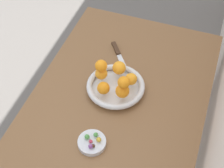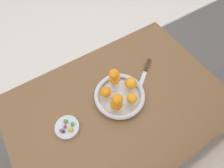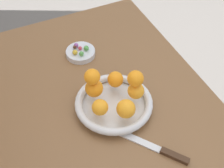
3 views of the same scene
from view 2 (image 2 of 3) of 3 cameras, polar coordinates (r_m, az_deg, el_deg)
ground_plane at (r=1.61m, az=1.34°, el=-17.13°), size 6.00×6.00×0.00m
dining_table at (r=0.98m, az=2.12°, el=-8.56°), size 1.10×0.76×0.74m
fruit_bowl at (r=0.90m, az=2.48°, el=-3.83°), size 0.26×0.26×0.04m
candy_dish at (r=0.87m, az=-14.38°, el=-13.54°), size 0.11×0.11×0.02m
orange_0 at (r=0.88m, az=6.15°, el=0.21°), size 0.06×0.06×0.06m
orange_1 at (r=0.89m, az=0.79°, el=1.51°), size 0.06×0.06×0.06m
orange_2 at (r=0.86m, az=-2.11°, el=-2.68°), size 0.05×0.05×0.05m
orange_3 at (r=0.82m, az=1.42°, el=-6.57°), size 0.06×0.06×0.06m
orange_4 at (r=0.85m, az=6.50°, el=-4.71°), size 0.05×0.05×0.05m
orange_5 at (r=0.77m, az=1.74°, el=-5.14°), size 0.05×0.05×0.05m
orange_6 at (r=0.84m, az=0.67°, el=3.20°), size 0.05×0.05×0.05m
candy_ball_0 at (r=0.85m, az=-12.81°, el=-12.63°), size 0.02×0.02×0.02m
candy_ball_1 at (r=0.86m, az=-15.08°, el=-13.28°), size 0.01×0.01×0.01m
candy_ball_2 at (r=0.86m, az=-16.18°, el=-14.35°), size 0.02×0.02×0.02m
candy_ball_3 at (r=0.86m, az=-14.90°, el=-11.68°), size 0.02×0.02×0.02m
candy_ball_4 at (r=0.85m, az=-13.43°, el=-14.06°), size 0.02×0.02×0.02m
candy_ball_5 at (r=0.85m, az=-15.56°, el=-14.70°), size 0.01×0.01×0.01m
knife at (r=1.00m, az=10.54°, el=3.38°), size 0.22×0.17×0.01m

